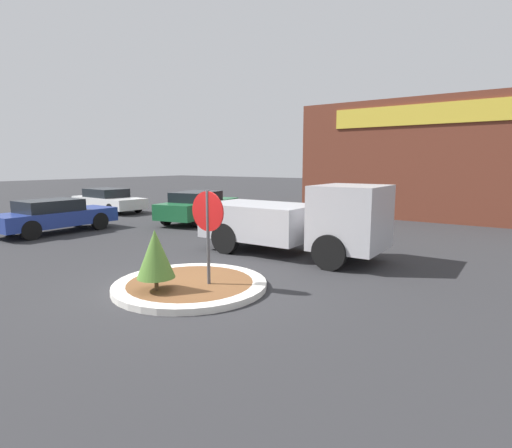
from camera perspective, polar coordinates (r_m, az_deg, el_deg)
The scene contains 9 objects.
ground_plane at distance 8.79m, azimuth -9.32°, elevation -8.99°, with size 120.00×120.00×0.00m, color #2D2D30.
traffic_island at distance 8.77m, azimuth -9.33°, elevation -8.58°, with size 3.27×3.27×0.14m.
stop_sign at distance 8.28m, azimuth -6.90°, elevation 0.38°, with size 0.83×0.07×2.11m.
island_shrub at distance 8.15m, azimuth -14.18°, elevation -4.16°, with size 0.76×0.76×1.23m.
utility_truck at distance 11.49m, azimuth 5.92°, elevation 0.53°, with size 5.37×2.13×2.09m.
storefront_building at distance 22.52m, azimuth 24.88°, elevation 8.26°, with size 12.58×6.07×5.62m.
parked_sedan_blue at distance 17.17m, azimuth -26.85°, elevation 1.11°, with size 1.78×4.37×1.29m.
parked_sedan_green at distance 18.35m, azimuth -8.20°, elevation 2.56°, with size 2.53×4.80×1.40m.
parked_sedan_white at distance 23.54m, azimuth -20.36°, elevation 3.24°, with size 4.90×2.13×1.28m.
Camera 1 is at (5.82, -6.04, 2.64)m, focal length 28.00 mm.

